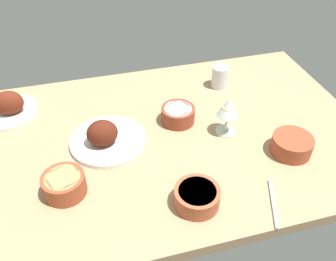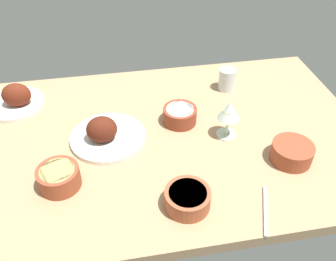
% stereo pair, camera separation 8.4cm
% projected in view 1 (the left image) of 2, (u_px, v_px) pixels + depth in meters
% --- Properties ---
extents(dining_table, '(1.40, 0.90, 0.04)m').
position_uv_depth(dining_table, '(168.00, 139.00, 1.27)').
color(dining_table, tan).
rests_on(dining_table, ground).
extents(plate_near_viewer, '(0.26, 0.26, 0.10)m').
position_uv_depth(plate_near_viewer, '(106.00, 138.00, 1.20)').
color(plate_near_viewer, silver).
rests_on(plate_near_viewer, dining_table).
extents(plate_far_side, '(0.22, 0.22, 0.10)m').
position_uv_depth(plate_far_side, '(7.00, 108.00, 1.32)').
color(plate_far_side, silver).
rests_on(plate_far_side, dining_table).
extents(bowl_pasta, '(0.13, 0.13, 0.06)m').
position_uv_depth(bowl_pasta, '(64.00, 184.00, 1.03)').
color(bowl_pasta, brown).
rests_on(bowl_pasta, dining_table).
extents(bowl_sauce, '(0.13, 0.13, 0.06)m').
position_uv_depth(bowl_sauce, '(292.00, 144.00, 1.17)').
color(bowl_sauce, brown).
rests_on(bowl_sauce, dining_table).
extents(bowl_onions, '(0.13, 0.13, 0.06)m').
position_uv_depth(bowl_onions, '(197.00, 197.00, 1.00)').
color(bowl_onions, '#A35133').
rests_on(bowl_onions, dining_table).
extents(bowl_cream, '(0.12, 0.12, 0.06)m').
position_uv_depth(bowl_cream, '(178.00, 114.00, 1.29)').
color(bowl_cream, brown).
rests_on(bowl_cream, dining_table).
extents(wine_glass, '(0.08, 0.08, 0.14)m').
position_uv_depth(wine_glass, '(228.00, 109.00, 1.20)').
color(wine_glass, silver).
rests_on(wine_glass, dining_table).
extents(water_tumbler, '(0.07, 0.07, 0.09)m').
position_uv_depth(water_tumbler, '(220.00, 77.00, 1.46)').
color(water_tumbler, silver).
rests_on(water_tumbler, dining_table).
extents(fork_loose, '(0.07, 0.17, 0.01)m').
position_uv_depth(fork_loose, '(273.00, 203.00, 1.02)').
color(fork_loose, silver).
rests_on(fork_loose, dining_table).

